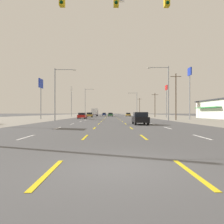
# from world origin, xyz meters

# --- Properties ---
(ground_plane) EXTENTS (572.00, 572.00, 0.00)m
(ground_plane) POSITION_xyz_m (0.00, 66.00, 0.00)
(ground_plane) COLOR #4C4C4F
(lot_apron_left) EXTENTS (28.00, 440.00, 0.01)m
(lot_apron_left) POSITION_xyz_m (-24.75, 66.00, 0.00)
(lot_apron_left) COLOR gray
(lot_apron_left) RESTS_ON ground
(lot_apron_right) EXTENTS (28.00, 440.00, 0.01)m
(lot_apron_right) POSITION_xyz_m (24.75, 66.00, 0.00)
(lot_apron_right) COLOR gray
(lot_apron_right) RESTS_ON ground
(lane_markings) EXTENTS (10.64, 227.60, 0.01)m
(lane_markings) POSITION_xyz_m (0.00, 104.50, 0.01)
(lane_markings) COLOR white
(lane_markings) RESTS_ON ground
(signal_span_wire) EXTENTS (25.80, 0.52, 9.70)m
(signal_span_wire) POSITION_xyz_m (-0.39, 6.53, 5.69)
(signal_span_wire) COLOR brown
(signal_span_wire) RESTS_ON ground
(hatchback_inner_right_nearest) EXTENTS (1.72, 3.90, 1.54)m
(hatchback_inner_right_nearest) POSITION_xyz_m (3.44, 20.49, 0.78)
(hatchback_inner_right_nearest) COLOR black
(hatchback_inner_right_nearest) RESTS_ON ground
(sedan_far_left_near) EXTENTS (1.80, 4.50, 1.46)m
(sedan_far_left_near) POSITION_xyz_m (-7.11, 45.87, 0.76)
(sedan_far_left_near) COLOR red
(sedan_far_left_near) RESTS_ON ground
(hatchback_far_left_mid) EXTENTS (1.72, 3.90, 1.54)m
(hatchback_far_left_mid) POSITION_xyz_m (-6.95, 62.66, 0.78)
(hatchback_far_left_mid) COLOR #B28C33
(hatchback_far_left_mid) RESTS_ON ground
(sedan_center_turn_midfar) EXTENTS (1.80, 4.50, 1.46)m
(sedan_center_turn_midfar) POSITION_xyz_m (-0.22, 78.23, 0.76)
(sedan_center_turn_midfar) COLOR #235B2D
(sedan_center_turn_midfar) RESTS_ON ground
(sedan_far_right_far) EXTENTS (1.80, 4.50, 1.46)m
(sedan_far_right_far) POSITION_xyz_m (6.94, 80.59, 0.76)
(sedan_far_right_far) COLOR #B28C33
(sedan_far_right_far) RESTS_ON ground
(box_truck_far_left_farther) EXTENTS (2.40, 7.20, 3.23)m
(box_truck_far_left_farther) POSITION_xyz_m (-6.88, 83.90, 1.84)
(box_truck_far_left_farther) COLOR #4C196B
(box_truck_far_left_farther) RESTS_ON ground
(sedan_inner_left_farthest) EXTENTS (1.80, 4.50, 1.46)m
(sedan_inner_left_farthest) POSITION_xyz_m (-3.50, 104.20, 0.76)
(sedan_inner_left_farthest) COLOR navy
(sedan_inner_left_farthest) RESTS_ON ground
(pole_sign_left_row_1) EXTENTS (0.24, 2.69, 9.34)m
(pole_sign_left_row_1) POSITION_xyz_m (-16.46, 43.80, 7.33)
(pole_sign_left_row_1) COLOR gray
(pole_sign_left_row_1) RESTS_ON ground
(pole_sign_left_row_2) EXTENTS (0.24, 1.94, 10.60)m
(pole_sign_left_row_2) POSITION_xyz_m (-13.84, 68.12, 7.89)
(pole_sign_left_row_2) COLOR gray
(pole_sign_left_row_2) RESTS_ON ground
(pole_sign_right_row_1) EXTENTS (0.24, 1.83, 11.00)m
(pole_sign_right_row_1) POSITION_xyz_m (16.54, 39.02, 8.04)
(pole_sign_right_row_1) COLOR gray
(pole_sign_right_row_1) RESTS_ON ground
(pole_sign_right_row_2) EXTENTS (0.24, 2.10, 9.64)m
(pole_sign_right_row_2) POSITION_xyz_m (16.43, 57.29, 7.19)
(pole_sign_right_row_2) COLOR gray
(pole_sign_right_row_2) RESTS_ON ground
(streetlight_left_row_0) EXTENTS (3.88, 0.26, 9.42)m
(streetlight_left_row_0) POSITION_xyz_m (-9.76, 32.18, 5.45)
(streetlight_left_row_0) COLOR gray
(streetlight_left_row_0) RESTS_ON ground
(streetlight_right_row_0) EXTENTS (3.85, 0.26, 9.83)m
(streetlight_right_row_0) POSITION_xyz_m (9.78, 32.18, 5.65)
(streetlight_right_row_0) COLOR gray
(streetlight_right_row_0) RESTS_ON ground
(streetlight_left_row_1) EXTENTS (3.62, 0.26, 10.92)m
(streetlight_left_row_1) POSITION_xyz_m (-9.84, 77.43, 6.19)
(streetlight_left_row_1) COLOR gray
(streetlight_left_row_1) RESTS_ON ground
(streetlight_right_row_1) EXTENTS (3.79, 0.26, 9.46)m
(streetlight_right_row_1) POSITION_xyz_m (9.78, 77.43, 5.46)
(streetlight_right_row_1) COLOR gray
(streetlight_right_row_1) RESTS_ON ground
(utility_pole_right_row_0) EXTENTS (2.20, 0.26, 9.40)m
(utility_pole_right_row_0) POSITION_xyz_m (12.99, 37.06, 4.89)
(utility_pole_right_row_0) COLOR brown
(utility_pole_right_row_0) RESTS_ON ground
(utility_pole_right_row_1) EXTENTS (2.20, 0.26, 8.04)m
(utility_pole_right_row_1) POSITION_xyz_m (14.49, 64.32, 4.21)
(utility_pole_right_row_1) COLOR brown
(utility_pole_right_row_1) RESTS_ON ground
(utility_pole_right_row_2) EXTENTS (2.20, 0.26, 8.80)m
(utility_pole_right_row_2) POSITION_xyz_m (14.18, 99.08, 4.59)
(utility_pole_right_row_2) COLOR brown
(utility_pole_right_row_2) RESTS_ON ground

